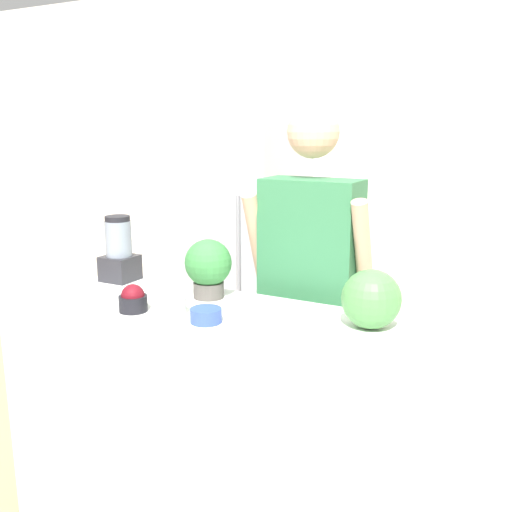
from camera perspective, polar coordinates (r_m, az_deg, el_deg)
wall_back at (r=3.62m, az=12.35°, el=6.52°), size 8.00×0.06×2.60m
counter_island at (r=2.37m, az=-0.41°, el=-17.66°), size 1.97×0.68×0.96m
refrigerator at (r=3.64m, az=-2.00°, el=-0.40°), size 0.74×0.72×1.69m
person at (r=2.66m, az=5.46°, el=-3.98°), size 0.58×0.28×1.77m
cutting_board at (r=2.10m, az=11.11°, el=-7.31°), size 0.36×0.25×0.01m
watermelon at (r=2.07m, az=11.45°, el=-4.24°), size 0.21×0.21×0.21m
bowl_cherries at (r=2.33m, az=-12.20°, el=-4.28°), size 0.11×0.11×0.11m
bowl_cream at (r=2.25m, az=-8.50°, el=-4.56°), size 0.12×0.12×0.12m
bowl_small_blue at (r=2.16m, az=-5.03°, el=-5.93°), size 0.12×0.12×0.05m
blender at (r=2.78m, az=-13.52°, el=0.42°), size 0.15×0.15×0.31m
potted_plant at (r=2.44m, az=-4.80°, el=-1.02°), size 0.20×0.20×0.25m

